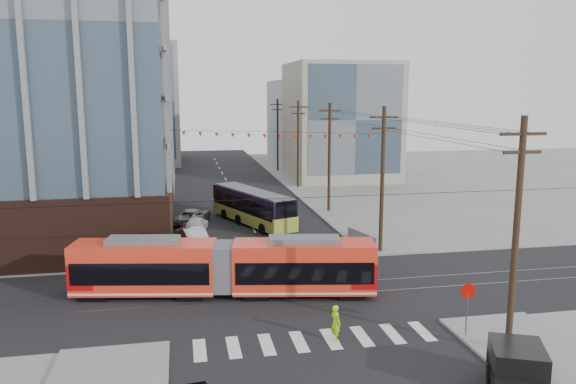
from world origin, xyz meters
name	(u,v)px	position (x,y,z in m)	size (l,w,h in m)	color
ground	(302,317)	(0.00, 0.00, 0.00)	(160.00, 160.00, 0.00)	slate
bg_bldg_nw_near	(97,115)	(-17.00, 52.00, 9.00)	(18.00, 16.00, 18.00)	#8C99A5
bg_bldg_ne_near	(340,121)	(16.00, 48.00, 8.00)	(14.00, 14.00, 16.00)	gray
bg_bldg_nw_far	(131,104)	(-14.00, 72.00, 10.00)	(16.00, 18.00, 20.00)	gray
bg_bldg_ne_far	(319,121)	(18.00, 68.00, 7.00)	(16.00, 16.00, 14.00)	#8C99A5
utility_pole_near	(516,239)	(8.50, -6.00, 5.50)	(0.30, 0.30, 11.00)	black
utility_pole_far	(278,136)	(8.50, 56.00, 5.50)	(0.30, 0.30, 11.00)	black
streetcar	(224,268)	(-3.83, 4.10, 1.72)	(17.84, 2.51, 3.44)	red
city_bus	(252,207)	(0.20, 22.17, 1.61)	(2.47, 11.39, 3.23)	black
parked_car_silver	(192,236)	(-5.50, 15.67, 0.79)	(1.67, 4.80, 1.58)	#B7BCC5
parked_car_white	(196,225)	(-5.02, 20.22, 0.63)	(1.77, 4.35, 1.26)	silver
parked_car_grey	(193,216)	(-5.23, 23.26, 0.71)	(2.37, 5.13, 1.43)	slate
pedestrian	(336,323)	(0.99, -3.13, 0.90)	(0.65, 0.43, 1.79)	#9FEB12
stop_sign	(467,312)	(7.41, -4.07, 1.31)	(0.80, 0.80, 2.63)	#C60600
jersey_barrier	(365,237)	(8.30, 14.06, 0.42)	(0.95, 4.24, 0.85)	slate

